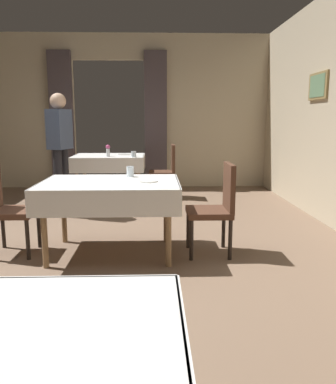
{
  "coord_description": "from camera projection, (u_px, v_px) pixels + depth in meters",
  "views": [
    {
      "loc": [
        0.91,
        -3.83,
        1.36
      ],
      "look_at": [
        1.04,
        0.17,
        0.62
      ],
      "focal_mm": 36.77,
      "sensor_mm": 36.0,
      "label": 1
    }
  ],
  "objects": [
    {
      "name": "ground",
      "position": [
        66.0,
        256.0,
        3.98
      ],
      "size": [
        10.08,
        10.08,
        0.0
      ],
      "primitive_type": "plane",
      "color": "#7A604C"
    },
    {
      "name": "wall_back",
      "position": [
        109.0,
        111.0,
        7.81
      ],
      "size": [
        6.4,
        0.27,
        3.0
      ],
      "color": "beige",
      "rests_on": "ground"
    },
    {
      "name": "dining_table_mid",
      "position": [
        110.0,
        190.0,
        3.95
      ],
      "size": [
        1.38,
        1.02,
        0.75
      ],
      "color": "olive",
      "rests_on": "ground"
    },
    {
      "name": "dining_table_far",
      "position": [
        109.0,
        161.0,
        6.8
      ],
      "size": [
        1.22,
        0.97,
        0.75
      ],
      "color": "olive",
      "rests_on": "ground"
    },
    {
      "name": "chair_mid_right",
      "position": [
        217.0,
        204.0,
        3.96
      ],
      "size": [
        0.44,
        0.44,
        0.93
      ],
      "color": "black",
      "rests_on": "ground"
    },
    {
      "name": "chair_mid_left",
      "position": [
        4.0,
        205.0,
        3.96
      ],
      "size": [
        0.44,
        0.44,
        0.93
      ],
      "color": "black",
      "rests_on": "ground"
    },
    {
      "name": "chair_far_right",
      "position": [
        166.0,
        168.0,
        6.88
      ],
      "size": [
        0.44,
        0.44,
        0.93
      ],
      "color": "black",
      "rests_on": "ground"
    },
    {
      "name": "glass_mid_a",
      "position": [
        130.0,
        172.0,
        4.23
      ],
      "size": [
        0.08,
        0.08,
        0.11
      ],
      "primitive_type": "cylinder",
      "color": "silver",
      "rests_on": "dining_table_mid"
    },
    {
      "name": "plate_mid_b",
      "position": [
        147.0,
        181.0,
        3.91
      ],
      "size": [
        0.21,
        0.21,
        0.01
      ],
      "primitive_type": "cylinder",
      "color": "white",
      "rests_on": "dining_table_mid"
    },
    {
      "name": "flower_vase_far",
      "position": [
        108.0,
        150.0,
        6.53
      ],
      "size": [
        0.07,
        0.07,
        0.2
      ],
      "color": "silver",
      "rests_on": "dining_table_far"
    },
    {
      "name": "plate_far_b",
      "position": [
        124.0,
        154.0,
        6.92
      ],
      "size": [
        0.22,
        0.22,
        0.01
      ],
      "primitive_type": "cylinder",
      "color": "white",
      "rests_on": "dining_table_far"
    },
    {
      "name": "glass_far_c",
      "position": [
        134.0,
        154.0,
        6.46
      ],
      "size": [
        0.08,
        0.08,
        0.1
      ],
      "primitive_type": "cylinder",
      "color": "silver",
      "rests_on": "dining_table_far"
    },
    {
      "name": "person_waiter_by_doorway",
      "position": [
        60.0,
        144.0,
        5.53
      ],
      "size": [
        0.32,
        0.41,
        1.72
      ],
      "color": "black",
      "rests_on": "ground"
    }
  ]
}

